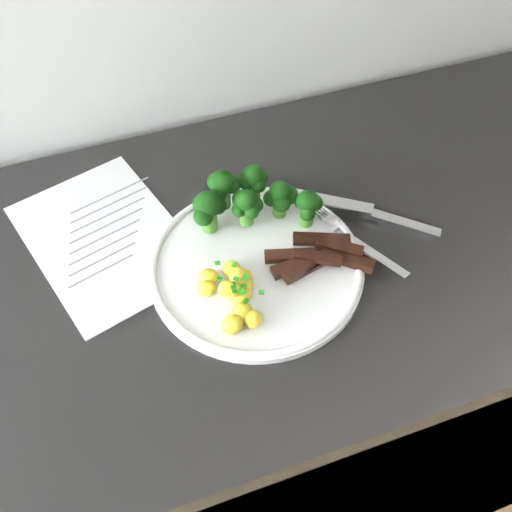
{
  "coord_description": "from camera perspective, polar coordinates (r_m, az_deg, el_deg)",
  "views": [
    {
      "loc": [
        -0.13,
        1.15,
        1.63
      ],
      "look_at": [
        0.05,
        1.64,
        0.96
      ],
      "focal_mm": 42.57,
      "sensor_mm": 36.0,
      "label": 1
    }
  ],
  "objects": [
    {
      "name": "counter",
      "position": [
        1.28,
        -4.63,
        -14.41
      ],
      "size": [
        2.49,
        0.62,
        0.93
      ],
      "color": "black",
      "rests_on": "ground"
    },
    {
      "name": "knife",
      "position": [
        0.95,
        11.67,
        3.59
      ],
      "size": [
        0.2,
        0.17,
        0.03
      ],
      "color": "silver",
      "rests_on": "plate"
    },
    {
      "name": "potatoes",
      "position": [
        0.82,
        -2.02,
        -3.45
      ],
      "size": [
        0.08,
        0.11,
        0.04
      ],
      "color": "yellow",
      "rests_on": "plate"
    },
    {
      "name": "recipe_paper",
      "position": [
        0.94,
        -13.96,
        1.67
      ],
      "size": [
        0.28,
        0.34,
        0.0
      ],
      "color": "silver",
      "rests_on": "counter"
    },
    {
      "name": "plate",
      "position": [
        0.87,
        -0.0,
        -0.86
      ],
      "size": [
        0.31,
        0.31,
        0.02
      ],
      "color": "white",
      "rests_on": "counter"
    },
    {
      "name": "broccoli",
      "position": [
        0.89,
        -0.6,
        5.57
      ],
      "size": [
        0.19,
        0.12,
        0.08
      ],
      "color": "#35671F",
      "rests_on": "plate"
    },
    {
      "name": "fork",
      "position": [
        0.89,
        9.39,
        1.44
      ],
      "size": [
        0.09,
        0.19,
        0.02
      ],
      "color": "silver",
      "rests_on": "plate"
    },
    {
      "name": "beef_strips",
      "position": [
        0.87,
        5.9,
        0.0
      ],
      "size": [
        0.15,
        0.1,
        0.03
      ],
      "color": "black",
      "rests_on": "plate"
    }
  ]
}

